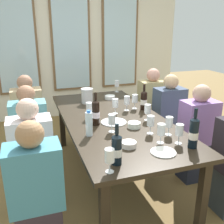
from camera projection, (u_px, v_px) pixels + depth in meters
name	position (u px, v px, depth m)	size (l,w,h in m)	color
ground_plane	(113.00, 177.00, 3.07)	(12.00, 12.00, 0.00)	brown
back_wall_with_windows	(71.00, 39.00, 4.77)	(4.24, 0.10, 2.90)	silver
dining_table	(114.00, 124.00, 2.85)	(1.04, 2.26, 0.74)	black
white_plate_0	(114.00, 122.00, 2.69)	(0.26, 0.26, 0.01)	white
white_plate_1	(163.00, 152.00, 2.06)	(0.20, 0.20, 0.01)	white
metal_pitcher	(87.00, 96.00, 3.33)	(0.16, 0.16, 0.19)	silver
wine_bottle_0	(96.00, 112.00, 2.60)	(0.08, 0.08, 0.33)	black
wine_bottle_1	(194.00, 133.00, 2.11)	(0.08, 0.08, 0.34)	black
wine_bottle_2	(144.00, 100.00, 3.07)	(0.08, 0.08, 0.30)	black
wine_bottle_3	(117.00, 149.00, 1.86)	(0.08, 0.08, 0.31)	black
tasting_bowl_0	(110.00, 97.00, 3.54)	(0.14, 0.14, 0.05)	white
tasting_bowl_1	(129.00, 144.00, 2.15)	(0.13, 0.13, 0.05)	white
tasting_bowl_2	(134.00, 125.00, 2.56)	(0.13, 0.13, 0.05)	white
water_bottle	(89.00, 124.00, 2.35)	(0.06, 0.06, 0.24)	white
wine_glass_0	(110.00, 157.00, 1.76)	(0.07, 0.07, 0.17)	white
wine_glass_1	(89.00, 108.00, 2.79)	(0.07, 0.07, 0.17)	white
wine_glass_2	(147.00, 110.00, 2.72)	(0.07, 0.07, 0.17)	white
wine_glass_3	(169.00, 123.00, 2.36)	(0.07, 0.07, 0.17)	white
wine_glass_4	(117.00, 84.00, 3.88)	(0.07, 0.07, 0.17)	white
wine_glass_5	(127.00, 101.00, 3.04)	(0.07, 0.07, 0.17)	white
wine_glass_6	(151.00, 122.00, 2.39)	(0.07, 0.07, 0.17)	white
wine_glass_7	(135.00, 99.00, 3.10)	(0.07, 0.07, 0.17)	white
wine_glass_8	(112.00, 120.00, 2.43)	(0.07, 0.07, 0.17)	white
wine_glass_9	(179.00, 130.00, 2.18)	(0.07, 0.07, 0.17)	white
wine_glass_10	(115.00, 103.00, 2.93)	(0.07, 0.07, 0.17)	white
wine_glass_11	(161.00, 130.00, 2.19)	(0.07, 0.07, 0.17)	white
seated_person_0	(33.00, 160.00, 2.38)	(0.38, 0.24, 1.11)	#2C212F
seated_person_1	(197.00, 136.00, 2.89)	(0.38, 0.24, 1.11)	#222635
seated_person_2	(31.00, 138.00, 2.85)	(0.38, 0.24, 1.11)	#28383B
seated_person_3	(168.00, 118.00, 3.45)	(0.38, 0.24, 1.11)	#242741
seated_person_4	(37.00, 197.00, 1.87)	(0.38, 0.24, 1.11)	#352A32
seated_person_6	(29.00, 119.00, 3.40)	(0.38, 0.24, 1.11)	#342336
seated_person_7	(152.00, 108.00, 3.88)	(0.38, 0.24, 1.11)	#2B252C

